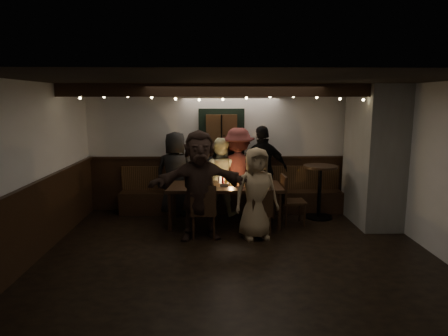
{
  "coord_description": "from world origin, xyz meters",
  "views": [
    {
      "loc": [
        -0.33,
        -5.87,
        2.34
      ],
      "look_at": [
        -0.17,
        1.6,
        1.05
      ],
      "focal_mm": 32.0,
      "sensor_mm": 36.0,
      "label": 1
    }
  ],
  "objects_px": {
    "person_b": "(203,176)",
    "person_f": "(200,185)",
    "dining_table": "(224,189)",
    "chair_near_left": "(204,208)",
    "person_c": "(220,176)",
    "person_a": "(176,174)",
    "high_top": "(320,185)",
    "chair_near_right": "(260,211)",
    "person_g": "(256,193)",
    "person_d": "(238,171)",
    "chair_end": "(289,197)",
    "person_e": "(263,170)"
  },
  "relations": [
    {
      "from": "chair_near_right",
      "to": "chair_end",
      "type": "distance_m",
      "value": 0.94
    },
    {
      "from": "chair_near_left",
      "to": "person_c",
      "type": "distance_m",
      "value": 1.54
    },
    {
      "from": "high_top",
      "to": "person_b",
      "type": "relative_size",
      "value": 0.67
    },
    {
      "from": "person_a",
      "to": "person_d",
      "type": "relative_size",
      "value": 0.96
    },
    {
      "from": "chair_end",
      "to": "person_c",
      "type": "distance_m",
      "value": 1.5
    },
    {
      "from": "chair_near_left",
      "to": "person_d",
      "type": "xyz_separation_m",
      "value": [
        0.67,
        1.52,
        0.36
      ]
    },
    {
      "from": "high_top",
      "to": "person_b",
      "type": "height_order",
      "value": "person_b"
    },
    {
      "from": "person_e",
      "to": "chair_near_right",
      "type": "bearing_deg",
      "value": 68.51
    },
    {
      "from": "person_d",
      "to": "person_e",
      "type": "distance_m",
      "value": 0.5
    },
    {
      "from": "person_d",
      "to": "person_f",
      "type": "height_order",
      "value": "person_f"
    },
    {
      "from": "person_a",
      "to": "person_e",
      "type": "xyz_separation_m",
      "value": [
        1.77,
        0.03,
        0.06
      ]
    },
    {
      "from": "chair_near_left",
      "to": "chair_end",
      "type": "relative_size",
      "value": 1.0
    },
    {
      "from": "person_a",
      "to": "chair_near_left",
      "type": "bearing_deg",
      "value": 120.11
    },
    {
      "from": "dining_table",
      "to": "person_a",
      "type": "bearing_deg",
      "value": 143.92
    },
    {
      "from": "high_top",
      "to": "person_e",
      "type": "distance_m",
      "value": 1.17
    },
    {
      "from": "person_e",
      "to": "person_g",
      "type": "height_order",
      "value": "person_e"
    },
    {
      "from": "chair_near_right",
      "to": "chair_near_left",
      "type": "bearing_deg",
      "value": -177.16
    },
    {
      "from": "dining_table",
      "to": "person_b",
      "type": "bearing_deg",
      "value": 118.39
    },
    {
      "from": "chair_near_left",
      "to": "person_c",
      "type": "relative_size",
      "value": 0.6
    },
    {
      "from": "chair_near_left",
      "to": "person_e",
      "type": "distance_m",
      "value": 1.94
    },
    {
      "from": "dining_table",
      "to": "chair_near_left",
      "type": "height_order",
      "value": "chair_near_left"
    },
    {
      "from": "dining_table",
      "to": "person_f",
      "type": "xyz_separation_m",
      "value": [
        -0.43,
        -0.74,
        0.23
      ]
    },
    {
      "from": "person_a",
      "to": "chair_end",
      "type": "bearing_deg",
      "value": 169.78
    },
    {
      "from": "person_c",
      "to": "person_g",
      "type": "xyz_separation_m",
      "value": [
        0.6,
        -1.46,
        -0.01
      ]
    },
    {
      "from": "person_e",
      "to": "person_g",
      "type": "distance_m",
      "value": 1.5
    },
    {
      "from": "chair_near_left",
      "to": "high_top",
      "type": "bearing_deg",
      "value": 27.23
    },
    {
      "from": "person_c",
      "to": "person_d",
      "type": "distance_m",
      "value": 0.39
    },
    {
      "from": "person_c",
      "to": "person_e",
      "type": "distance_m",
      "value": 0.89
    },
    {
      "from": "chair_near_left",
      "to": "chair_end",
      "type": "height_order",
      "value": "chair_end"
    },
    {
      "from": "person_b",
      "to": "person_a",
      "type": "bearing_deg",
      "value": -6.23
    },
    {
      "from": "chair_near_left",
      "to": "chair_end",
      "type": "bearing_deg",
      "value": 25.68
    },
    {
      "from": "chair_near_right",
      "to": "person_g",
      "type": "relative_size",
      "value": 0.54
    },
    {
      "from": "person_b",
      "to": "person_e",
      "type": "relative_size",
      "value": 0.87
    },
    {
      "from": "dining_table",
      "to": "person_d",
      "type": "xyz_separation_m",
      "value": [
        0.3,
        0.75,
        0.19
      ]
    },
    {
      "from": "chair_near_right",
      "to": "person_a",
      "type": "relative_size",
      "value": 0.49
    },
    {
      "from": "dining_table",
      "to": "high_top",
      "type": "relative_size",
      "value": 2.01
    },
    {
      "from": "chair_near_left",
      "to": "chair_near_right",
      "type": "relative_size",
      "value": 1.13
    },
    {
      "from": "high_top",
      "to": "person_f",
      "type": "xyz_separation_m",
      "value": [
        -2.33,
        -1.14,
        0.25
      ]
    },
    {
      "from": "chair_near_right",
      "to": "person_c",
      "type": "bearing_deg",
      "value": 115.13
    },
    {
      "from": "chair_end",
      "to": "high_top",
      "type": "xyz_separation_m",
      "value": [
        0.68,
        0.41,
        0.14
      ]
    },
    {
      "from": "person_d",
      "to": "person_c",
      "type": "bearing_deg",
      "value": 7.83
    },
    {
      "from": "chair_near_right",
      "to": "person_f",
      "type": "relative_size",
      "value": 0.45
    },
    {
      "from": "person_b",
      "to": "person_f",
      "type": "bearing_deg",
      "value": 76.38
    },
    {
      "from": "dining_table",
      "to": "person_c",
      "type": "distance_m",
      "value": 0.73
    },
    {
      "from": "person_c",
      "to": "person_g",
      "type": "distance_m",
      "value": 1.58
    },
    {
      "from": "person_f",
      "to": "dining_table",
      "type": "bearing_deg",
      "value": 51.27
    },
    {
      "from": "dining_table",
      "to": "chair_near_left",
      "type": "relative_size",
      "value": 2.26
    },
    {
      "from": "chair_end",
      "to": "person_c",
      "type": "height_order",
      "value": "person_c"
    },
    {
      "from": "dining_table",
      "to": "person_e",
      "type": "xyz_separation_m",
      "value": [
        0.81,
        0.73,
        0.22
      ]
    },
    {
      "from": "person_d",
      "to": "person_f",
      "type": "distance_m",
      "value": 1.66
    }
  ]
}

